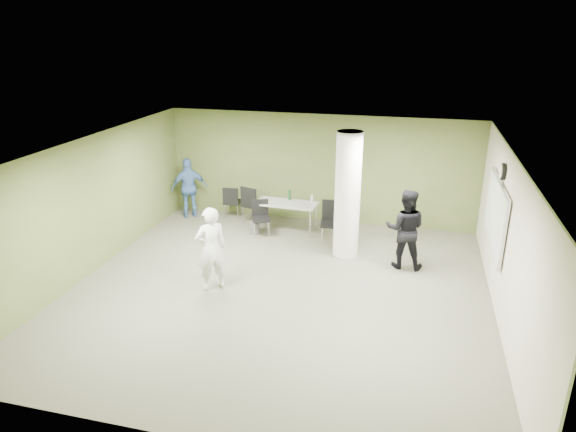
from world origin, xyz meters
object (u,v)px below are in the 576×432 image
(woman_white, at_px, (211,249))
(folding_table, at_px, (287,204))
(man_black, at_px, (405,229))
(man_blue, at_px, (189,188))
(chair_back_left, at_px, (232,200))

(woman_white, bearing_deg, folding_table, -141.53)
(man_black, relative_size, man_blue, 1.07)
(chair_back_left, height_order, man_black, man_black)
(man_black, bearing_deg, chair_back_left, -22.58)
(woman_white, bearing_deg, man_black, 167.68)
(folding_table, relative_size, chair_back_left, 1.81)
(chair_back_left, relative_size, man_black, 0.50)
(chair_back_left, distance_m, woman_white, 3.94)
(folding_table, xyz_separation_m, man_blue, (-2.76, 0.31, 0.13))
(woman_white, xyz_separation_m, man_blue, (-2.11, 3.63, -0.04))
(man_black, xyz_separation_m, man_blue, (-5.68, 1.72, -0.06))
(man_black, bearing_deg, man_blue, -16.88)
(folding_table, xyz_separation_m, man_black, (2.92, -1.41, 0.18))
(man_black, bearing_deg, woman_white, 28.11)
(folding_table, relative_size, woman_white, 0.93)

